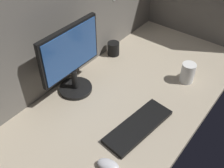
% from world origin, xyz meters
% --- Properties ---
extents(ground_plane, '(1.80, 0.80, 0.03)m').
position_xyz_m(ground_plane, '(0.00, 0.00, -0.01)').
color(ground_plane, tan).
extents(cubicle_wall_back, '(1.80, 0.06, 0.64)m').
position_xyz_m(cubicle_wall_back, '(0.00, 0.37, 0.32)').
color(cubicle_wall_back, slate).
rests_on(cubicle_wall_back, ground_plane).
extents(monitor, '(0.38, 0.18, 0.38)m').
position_xyz_m(monitor, '(-0.08, 0.25, 0.21)').
color(monitor, black).
rests_on(monitor, ground_plane).
extents(keyboard, '(0.38, 0.17, 0.02)m').
position_xyz_m(keyboard, '(-0.09, -0.18, 0.01)').
color(keyboard, black).
rests_on(keyboard, ground_plane).
extents(mouse, '(0.08, 0.11, 0.03)m').
position_xyz_m(mouse, '(-0.34, -0.20, 0.02)').
color(mouse, silver).
rests_on(mouse, ground_plane).
extents(mug_ceramic_white, '(0.12, 0.08, 0.12)m').
position_xyz_m(mug_ceramic_white, '(0.37, -0.20, 0.06)').
color(mug_ceramic_white, white).
rests_on(mug_ceramic_white, ground_plane).
extents(mug_black_travel, '(0.08, 0.08, 0.09)m').
position_xyz_m(mug_black_travel, '(0.32, 0.29, 0.04)').
color(mug_black_travel, black).
rests_on(mug_black_travel, ground_plane).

